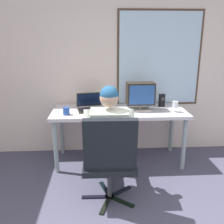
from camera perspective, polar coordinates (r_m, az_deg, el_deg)
The scene contains 10 objects.
wall_rear at distance 3.73m, azimuth 1.20°, elevation 9.75°, with size 4.64×0.08×2.51m.
desk at distance 3.45m, azimuth 1.61°, elevation -0.76°, with size 1.81×0.72×0.75m.
office_chair at distance 2.55m, azimuth -0.51°, elevation -10.03°, with size 0.57×0.61×1.00m.
person_seated at distance 2.77m, azimuth -0.70°, elevation -5.79°, with size 0.53×0.78×1.25m.
crt_monitor at distance 3.41m, azimuth 6.46°, elevation 4.08°, with size 0.38×0.23×0.38m.
laptop at distance 3.46m, azimuth -4.91°, elevation 1.59°, with size 0.41×0.39×0.23m.
wine_glass at distance 3.41m, azimuth 14.15°, elevation 1.56°, with size 0.08×0.08×0.14m.
desk_speaker at distance 3.65m, azimuth 11.25°, elevation 2.62°, with size 0.08×0.08×0.18m.
cd_case at distance 3.28m, azimuth 1.28°, elevation -0.19°, with size 0.18×0.17×0.01m.
coffee_mug at distance 3.25m, azimuth -10.35°, elevation 0.21°, with size 0.08×0.08×0.10m.
Camera 1 is at (-0.26, -1.01, 1.69)m, focal length 40.27 mm.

